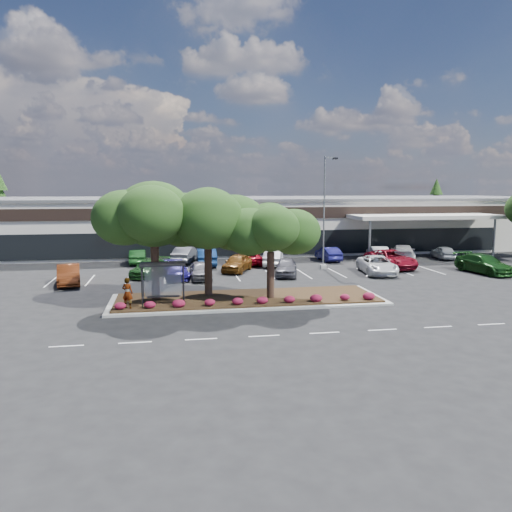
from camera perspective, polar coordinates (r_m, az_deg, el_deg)
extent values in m
plane|color=black|center=(29.96, 4.03, -6.67)|extent=(160.00, 160.00, 0.00)
cube|color=silver|center=(62.70, -3.42, 3.72)|extent=(80.00, 20.00, 6.00)
cube|color=#535356|center=(62.56, -3.44, 6.55)|extent=(80.40, 20.40, 0.30)
cube|color=black|center=(52.64, -2.20, 4.90)|extent=(80.00, 0.25, 1.20)
cube|color=black|center=(52.90, -2.18, 1.44)|extent=(60.00, 0.18, 2.60)
cube|color=red|center=(52.11, -8.76, 4.79)|extent=(6.00, 0.12, 1.00)
cube|color=silver|center=(56.61, 18.72, 4.30)|extent=(16.00, 5.00, 0.40)
cylinder|color=gray|center=(51.96, 12.86, 1.69)|extent=(0.24, 0.24, 4.20)
cylinder|color=gray|center=(58.79, 25.56, 1.81)|extent=(0.24, 0.24, 4.20)
cube|color=#A4A49F|center=(33.37, -0.97, -5.01)|extent=(18.00, 6.00, 0.15)
cube|color=#443219|center=(33.35, -0.97, -4.80)|extent=(17.20, 5.20, 0.12)
cube|color=silver|center=(25.77, -20.86, -9.59)|extent=(1.60, 0.12, 0.01)
cube|color=silver|center=(25.35, -13.64, -9.58)|extent=(1.60, 0.12, 0.01)
cube|color=silver|center=(25.33, -6.30, -9.42)|extent=(1.60, 0.12, 0.01)
cube|color=silver|center=(25.70, 0.93, -9.11)|extent=(1.60, 0.12, 0.01)
cube|color=silver|center=(26.47, 7.83, -8.68)|extent=(1.60, 0.12, 0.01)
cube|color=silver|center=(27.58, 14.24, -8.17)|extent=(1.60, 0.12, 0.01)
cube|color=silver|center=(29.01, 20.08, -7.62)|extent=(1.60, 0.12, 0.01)
cube|color=silver|center=(30.70, 25.30, -7.05)|extent=(1.60, 0.12, 0.01)
cube|color=silver|center=(43.37, -22.36, -2.70)|extent=(0.12, 5.00, 0.01)
cube|color=silver|center=(42.81, -18.43, -2.64)|extent=(0.12, 5.00, 0.01)
cube|color=silver|center=(42.46, -14.42, -2.57)|extent=(0.12, 5.00, 0.01)
cube|color=silver|center=(42.32, -10.37, -2.48)|extent=(0.12, 5.00, 0.01)
cube|color=silver|center=(42.39, -6.31, -2.38)|extent=(0.12, 5.00, 0.01)
cube|color=silver|center=(42.68, -2.28, -2.27)|extent=(0.12, 5.00, 0.01)
cube|color=silver|center=(43.17, 1.67, -2.15)|extent=(0.12, 5.00, 0.01)
cube|color=silver|center=(43.86, 5.51, -2.03)|extent=(0.12, 5.00, 0.01)
cube|color=silver|center=(44.74, 9.22, -1.90)|extent=(0.12, 5.00, 0.01)
cube|color=silver|center=(45.80, 12.78, -1.77)|extent=(0.12, 5.00, 0.01)
cube|color=silver|center=(47.03, 16.15, -1.64)|extent=(0.12, 5.00, 0.01)
cube|color=silver|center=(48.41, 19.35, -1.51)|extent=(0.12, 5.00, 0.01)
cylinder|color=black|center=(32.21, -12.79, -3.07)|extent=(0.08, 0.08, 2.50)
cylinder|color=black|center=(32.17, -8.34, -2.97)|extent=(0.08, 0.08, 2.50)
cylinder|color=black|center=(30.93, -12.91, -3.52)|extent=(0.08, 0.08, 2.50)
cylinder|color=black|center=(30.89, -8.27, -3.42)|extent=(0.08, 0.08, 2.50)
cube|color=black|center=(31.31, -10.64, -0.93)|extent=(2.75, 1.55, 0.10)
cube|color=silver|center=(32.14, -10.57, -2.80)|extent=(2.30, 0.03, 2.00)
cube|color=black|center=(31.93, -10.54, -4.57)|extent=(2.00, 0.35, 0.06)
cone|color=#1C3811|center=(77.67, -27.19, 5.14)|extent=(4.40, 4.40, 10.00)
cone|color=#1C3811|center=(83.05, 19.83, 5.32)|extent=(3.96, 3.96, 9.00)
imported|color=#594C47|center=(31.09, -14.48, -4.10)|extent=(0.81, 0.69, 1.88)
cube|color=#A4A49F|center=(46.65, 7.67, -1.23)|extent=(0.50, 0.50, 0.40)
cylinder|color=gray|center=(46.13, 7.79, 5.11)|extent=(0.14, 0.14, 9.91)
cube|color=gray|center=(46.19, 8.47, 11.07)|extent=(0.93, 0.43, 0.14)
cube|color=black|center=(46.23, 9.09, 10.97)|extent=(0.51, 0.40, 0.18)
imported|color=#662B12|center=(41.35, -20.64, -2.01)|extent=(2.49, 4.96, 1.56)
imported|color=navy|center=(41.91, -9.11, -1.64)|extent=(2.30, 4.73, 1.33)
imported|color=#174117|center=(43.32, -12.04, -1.33)|extent=(3.79, 5.35, 1.44)
imported|color=slate|center=(41.24, -6.36, -1.65)|extent=(1.79, 4.30, 1.46)
imported|color=brown|center=(44.75, -2.18, -0.79)|extent=(3.62, 4.95, 1.57)
imported|color=#595861|center=(42.63, 3.46, -1.27)|extent=(2.88, 4.75, 1.51)
imported|color=white|center=(44.88, 13.69, -0.99)|extent=(3.31, 5.90, 1.56)
imported|color=maroon|center=(48.45, 15.16, -0.33)|extent=(3.59, 6.36, 1.68)
imported|color=#164315|center=(48.24, 24.62, -0.83)|extent=(3.28, 6.00, 1.65)
imported|color=#154116|center=(50.54, -13.37, -0.08)|extent=(1.60, 4.36, 1.43)
imported|color=slate|center=(50.70, -8.01, 0.18)|extent=(3.14, 5.16, 1.61)
imported|color=navy|center=(48.45, -5.70, -0.10)|extent=(1.82, 5.07, 1.66)
imported|color=#9C0414|center=(48.88, -0.72, -0.19)|extent=(2.61, 4.98, 1.34)
imported|color=white|center=(48.03, 2.00, -0.23)|extent=(2.87, 4.87, 1.52)
imported|color=navy|center=(51.85, 8.27, 0.25)|extent=(1.68, 4.41, 1.43)
imported|color=#BEBEBE|center=(52.61, 13.75, 0.28)|extent=(2.62, 4.96, 1.55)
imported|color=silver|center=(53.53, 16.40, 0.37)|extent=(4.41, 6.17, 1.66)
imported|color=#AAAFB5|center=(56.23, 20.62, 0.40)|extent=(2.34, 4.34, 1.40)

